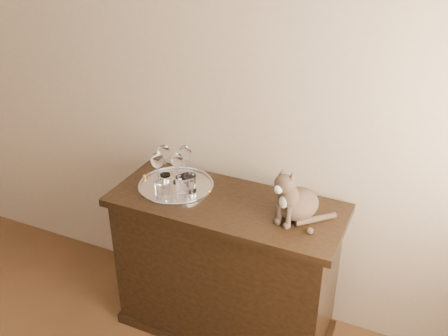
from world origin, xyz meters
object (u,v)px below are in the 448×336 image
Objects in this scene: tumbler_c at (189,183)px; cat at (299,190)px; tray at (176,186)px; wine_glass_b at (186,161)px; wine_glass_d at (177,168)px; tumbler_a at (183,184)px; tumbler_b at (163,189)px; sideboard at (226,268)px; wine_glass_a at (164,160)px; wine_glass_c at (158,168)px.

tumbler_c is 0.31× the size of cat.
cat is (0.67, -0.01, 0.14)m from tray.
cat reaches higher than wine_glass_b.
wine_glass_d is 2.15× the size of tumbler_a.
tray is at bearing -91.50° from wine_glass_b.
wine_glass_d is 0.12m from tumbler_c.
tumbler_b reaches higher than tumbler_a.
tumbler_a reaches higher than tray.
tumbler_a is at bearing -178.90° from sideboard.
cat reaches higher than sideboard.
cat is at bearing -3.75° from wine_glass_d.
sideboard is 13.41× the size of tumbler_c.
tray is at bearing -159.71° from cat.
cat reaches higher than tumbler_a.
wine_glass_a is 1.04× the size of wine_glass_d.
sideboard is 13.98× the size of tumbler_b.
wine_glass_b is 0.16m from wine_glass_c.
wine_glass_a is at bearing -165.23° from cat.
cat is (0.61, 0.02, 0.10)m from tumbler_a.
wine_glass_c is at bearing 175.58° from tumbler_a.
tumbler_b is at bearing -123.28° from tumbler_a.
wine_glass_a is 0.24m from tumbler_b.
sideboard is at bearing -2.13° from tumbler_c.
wine_glass_d reaches higher than sideboard.
tumbler_c reaches higher than sideboard.
tumbler_c is at bearing 23.64° from tumbler_a.
tumbler_c is (0.03, 0.01, 0.00)m from tumbler_a.
tray is 4.47× the size of tumbler_c.
tumbler_c is at bearing -25.56° from wine_glass_a.
wine_glass_c reaches higher than tumbler_a.
tumbler_a is at bearing -68.37° from wine_glass_b.
tray is 0.68m from cat.
wine_glass_d is 2.04× the size of tumbler_b.
sideboard is 0.52m from tumbler_c.
wine_glass_c is at bearing 129.93° from tumbler_b.
tray is 0.08m from tumbler_a.
sideboard is at bearing -24.05° from wine_glass_b.
wine_glass_d is (-0.01, 0.04, 0.09)m from tray.
sideboard is at bearing 18.02° from tumbler_b.
sideboard is 6.37× the size of wine_glass_b.
tray is at bearing -34.35° from wine_glass_a.
wine_glass_c is 0.15m from tumbler_b.
wine_glass_a is 2.04× the size of tumbler_c.
sideboard is 0.58m from tumbler_b.
cat reaches higher than wine_glass_d.
cat is at bearing -9.85° from wine_glass_b.
wine_glass_b is 2.19× the size of tumbler_b.
tumbler_c is (0.10, -0.06, -0.04)m from wine_glass_d.
wine_glass_b reaches higher than wine_glass_c.
wine_glass_c is at bearing -146.74° from wine_glass_d.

